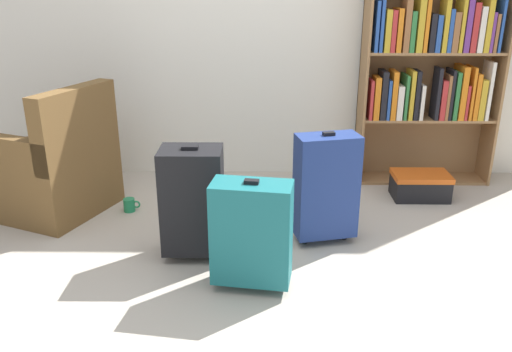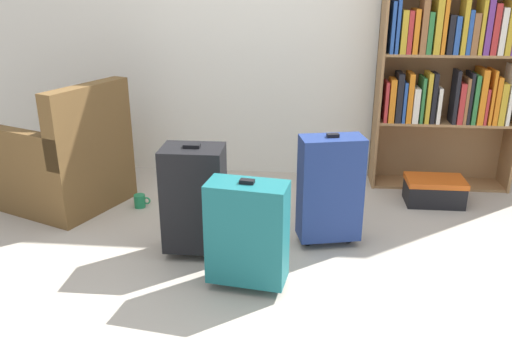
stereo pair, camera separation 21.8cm
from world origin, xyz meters
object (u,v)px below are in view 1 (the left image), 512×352
(bookshelf, at_px, (434,38))
(storage_box, at_px, (420,185))
(armchair, at_px, (53,168))
(suitcase_navy_blue, at_px, (325,186))
(suitcase_teal, at_px, (251,233))
(suitcase_black, at_px, (192,200))
(mug, at_px, (129,205))

(bookshelf, height_order, storage_box, bookshelf)
(armchair, relative_size, suitcase_navy_blue, 1.28)
(suitcase_teal, bearing_deg, suitcase_black, 135.74)
(bookshelf, bearing_deg, storage_box, -104.88)
(suitcase_teal, relative_size, suitcase_black, 0.90)
(suitcase_teal, bearing_deg, suitcase_navy_blue, 50.40)
(armchair, relative_size, suitcase_black, 1.33)
(storage_box, relative_size, suitcase_navy_blue, 0.58)
(bookshelf, height_order, mug, bookshelf)
(bookshelf, distance_m, mug, 2.57)
(suitcase_black, bearing_deg, suitcase_navy_blue, 13.85)
(suitcase_navy_blue, bearing_deg, bookshelf, 50.50)
(mug, bearing_deg, armchair, 178.15)
(mug, bearing_deg, suitcase_navy_blue, -17.79)
(armchair, xyz_separation_m, suitcase_navy_blue, (1.84, -0.44, 0.05))
(storage_box, bearing_deg, armchair, -174.47)
(storage_box, height_order, suitcase_teal, suitcase_teal)
(mug, relative_size, storage_box, 0.29)
(bookshelf, xyz_separation_m, mug, (-2.23, -0.67, -1.09))
(armchair, relative_size, suitcase_teal, 1.48)
(bookshelf, xyz_separation_m, suitcase_navy_blue, (-0.90, -1.09, -0.77))
(mug, xyz_separation_m, suitcase_teal, (0.89, -0.96, 0.27))
(bookshelf, bearing_deg, mug, -163.40)
(armchair, bearing_deg, storage_box, 5.53)
(armchair, xyz_separation_m, suitcase_teal, (1.40, -0.98, 0.01))
(bookshelf, xyz_separation_m, storage_box, (-0.10, -0.39, -1.03))
(mug, height_order, storage_box, storage_box)
(suitcase_navy_blue, bearing_deg, armchair, 166.46)
(storage_box, distance_m, suitcase_teal, 1.76)
(suitcase_teal, height_order, suitcase_black, suitcase_black)
(suitcase_teal, bearing_deg, armchair, 145.02)
(armchair, height_order, suitcase_navy_blue, armchair)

